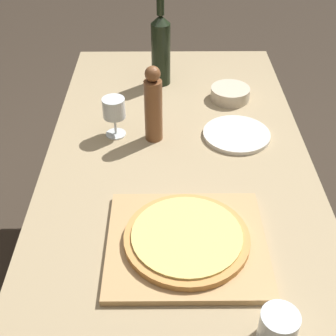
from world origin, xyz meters
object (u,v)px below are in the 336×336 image
at_px(pizza, 187,238).
at_px(wine_glass, 114,110).
at_px(wine_bottle, 161,48).
at_px(small_bowl, 230,94).
at_px(pepper_mill, 153,106).

height_order(pizza, wine_glass, wine_glass).
distance_m(wine_bottle, wine_glass, 0.40).
xyz_separation_m(pizza, small_bowl, (0.19, 0.73, -0.01)).
bearing_deg(small_bowl, pepper_mill, -137.38).
distance_m(pepper_mill, small_bowl, 0.39).
height_order(pepper_mill, small_bowl, pepper_mill).
bearing_deg(wine_bottle, small_bowl, -27.27).
distance_m(pizza, pepper_mill, 0.49).
relative_size(pizza, wine_glass, 2.30).
bearing_deg(pepper_mill, wine_glass, 170.44).
relative_size(wine_bottle, pepper_mill, 1.39).
relative_size(pizza, small_bowl, 2.16).
bearing_deg(wine_bottle, pizza, -85.61).
bearing_deg(wine_glass, small_bowl, 30.07).
xyz_separation_m(wine_bottle, pepper_mill, (-0.02, -0.39, -0.02)).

